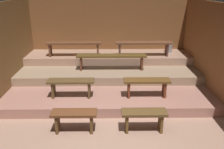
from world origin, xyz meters
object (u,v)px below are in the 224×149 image
(bench_lower_left, at_px, (71,84))
(pail_upper, at_px, (169,47))
(bench_floor_left, at_px, (74,117))
(bench_upper_left, at_px, (74,45))
(bench_lower_right, at_px, (147,84))
(bench_middle_center, at_px, (111,58))
(bench_upper_right, at_px, (143,45))
(bench_floor_right, at_px, (144,116))

(bench_lower_left, xyz_separation_m, pail_upper, (2.85, 2.44, 0.28))
(bench_floor_left, bearing_deg, bench_upper_left, 96.95)
(bench_lower_right, xyz_separation_m, bench_upper_left, (-1.95, 2.00, 0.48))
(bench_middle_center, distance_m, bench_upper_left, 1.33)
(bench_upper_right, height_order, pail_upper, bench_upper_right)
(bench_floor_left, xyz_separation_m, bench_floor_right, (1.36, 0.00, 0.00))
(bench_floor_right, height_order, bench_lower_right, bench_lower_right)
(bench_lower_left, height_order, bench_upper_left, bench_upper_left)
(bench_upper_left, relative_size, pail_upper, 5.45)
(bench_upper_left, height_order, pail_upper, bench_upper_left)
(bench_upper_left, bearing_deg, bench_middle_center, -29.32)
(bench_upper_left, xyz_separation_m, bench_upper_right, (2.13, 0.00, 0.00))
(bench_floor_right, height_order, bench_upper_right, bench_upper_right)
(bench_floor_left, distance_m, pail_upper, 4.47)
(bench_lower_left, height_order, bench_lower_right, same)
(bench_lower_left, distance_m, bench_upper_left, 2.07)
(bench_lower_left, xyz_separation_m, bench_upper_left, (-0.17, 2.00, 0.48))
(bench_middle_center, bearing_deg, bench_lower_right, -59.13)
(bench_floor_right, bearing_deg, bench_upper_right, 83.05)
(bench_floor_right, distance_m, bench_lower_left, 1.95)
(bench_lower_left, bearing_deg, pail_upper, 40.58)
(bench_floor_left, xyz_separation_m, pail_upper, (2.64, 3.56, 0.52))
(bench_floor_left, bearing_deg, bench_lower_right, 35.51)
(pail_upper, bearing_deg, bench_lower_right, -113.65)
(bench_lower_left, bearing_deg, bench_lower_right, 0.00)
(bench_lower_right, height_order, pail_upper, pail_upper)
(bench_middle_center, xyz_separation_m, bench_upper_right, (0.99, 0.64, 0.22))
(bench_floor_left, bearing_deg, bench_upper_right, 60.81)
(bench_floor_right, xyz_separation_m, bench_lower_right, (0.21, 1.12, 0.24))
(bench_floor_right, relative_size, bench_middle_center, 0.45)
(bench_lower_left, xyz_separation_m, bench_lower_right, (1.78, 0.00, 0.00))
(bench_floor_right, distance_m, bench_middle_center, 2.61)
(bench_lower_right, xyz_separation_m, bench_middle_center, (-0.81, 1.36, 0.26))
(bench_floor_right, distance_m, bench_lower_right, 1.17)
(bench_floor_right, relative_size, bench_upper_left, 0.52)
(bench_middle_center, distance_m, bench_upper_right, 1.20)
(bench_lower_right, xyz_separation_m, pail_upper, (1.07, 2.44, 0.28))
(bench_lower_right, bearing_deg, bench_floor_right, -100.51)
(bench_upper_left, bearing_deg, bench_lower_right, -45.70)
(bench_middle_center, xyz_separation_m, pail_upper, (1.88, 1.08, 0.03))
(bench_floor_left, distance_m, bench_floor_right, 1.36)
(bench_floor_right, relative_size, pail_upper, 2.85)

